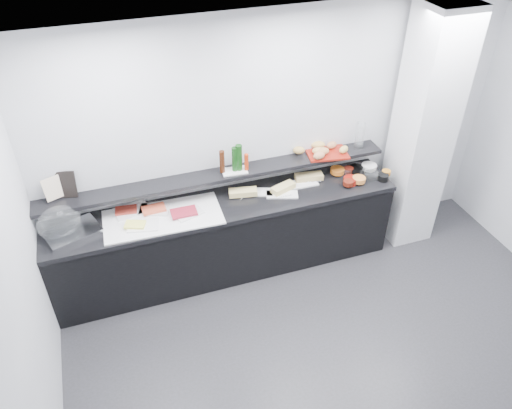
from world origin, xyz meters
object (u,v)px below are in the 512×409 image
object	(u,v)px
sandwich_plate_mid	(282,195)
condiment_tray	(235,171)
carafe	(360,136)
framed_print	(64,185)
cloche_base	(73,232)
bread_tray	(327,153)

from	to	relation	value
sandwich_plate_mid	condiment_tray	world-z (taller)	condiment_tray
carafe	framed_print	bearing A→B (deg)	178.36
cloche_base	carafe	bearing A→B (deg)	-15.93
sandwich_plate_mid	carafe	distance (m)	1.08
cloche_base	condiment_tray	world-z (taller)	condiment_tray
cloche_base	carafe	distance (m)	3.09
framed_print	bread_tray	distance (m)	2.67
framed_print	carafe	size ratio (longest dim) A/B	0.87
framed_print	condiment_tray	size ratio (longest dim) A/B	1.03
sandwich_plate_mid	framed_print	world-z (taller)	framed_print
cloche_base	framed_print	distance (m)	0.45
condiment_tray	framed_print	bearing A→B (deg)	-179.28
condiment_tray	bread_tray	bearing A→B (deg)	5.02
sandwich_plate_mid	condiment_tray	size ratio (longest dim) A/B	1.28
cloche_base	bread_tray	xyz separation A→B (m)	(2.68, 0.17, 0.24)
framed_print	carafe	xyz separation A→B (m)	(3.04, -0.09, 0.02)
cloche_base	sandwich_plate_mid	xyz separation A→B (m)	(2.08, -0.06, -0.01)
bread_tray	framed_print	bearing A→B (deg)	-172.72
cloche_base	sandwich_plate_mid	bearing A→B (deg)	-20.93
framed_print	carafe	bearing A→B (deg)	13.24
framed_print	condiment_tray	world-z (taller)	framed_print
condiment_tray	sandwich_plate_mid	bearing A→B (deg)	-21.96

